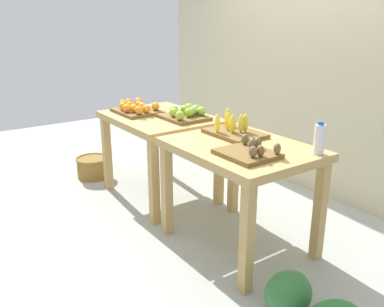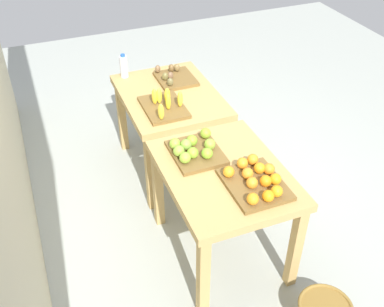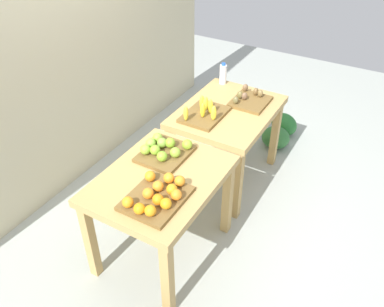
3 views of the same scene
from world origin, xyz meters
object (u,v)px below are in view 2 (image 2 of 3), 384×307
Objects in this scene: orange_bin at (256,181)px; watermelon_pile at (166,104)px; water_bottle at (124,66)px; display_table_right at (170,106)px; banana_crate at (164,105)px; apple_bin at (194,150)px; display_table_left at (224,184)px; kiwi_bin at (174,77)px.

orange_bin is 2.36m from watermelon_pile.
watermelon_pile is (0.47, -0.54, -0.77)m from water_bottle.
display_table_right is 2.36× the size of banana_crate.
banana_crate is at bearing 0.21° from apple_bin.
water_bottle reaches higher than banana_crate.
display_table_left is 2.12m from watermelon_pile.
display_table_right is 1.10m from watermelon_pile.
banana_crate is 1.21× the size of kiwi_bin.
orange_bin is 1.28× the size of kiwi_bin.
orange_bin is 1.06× the size of banana_crate.
water_bottle is at bearing 6.59° from apple_bin.
banana_crate is (-0.23, 0.13, 0.16)m from display_table_right.
apple_bin reaches higher than display_table_left.
banana_crate is at bearing 12.58° from orange_bin.
orange_bin is 0.70× the size of watermelon_pile.
display_table_right is at bearing -148.20° from water_bottle.
orange_bin is at bearing -151.77° from apple_bin.
banana_crate is at bearing 151.06° from display_table_right.
apple_bin is 0.65m from banana_crate.
watermelon_pile is (2.03, -0.26, -0.55)m from display_table_left.
orange_bin is 1.83m from water_bottle.
banana_crate is at bearing -167.37° from water_bottle.
kiwi_bin is (0.44, -0.24, -0.01)m from banana_crate.
display_table_right is 0.57m from water_bottle.
orange_bin is 1.14m from banana_crate.
apple_bin is at bearing -179.79° from banana_crate.
watermelon_pile is at bearing -16.04° from display_table_right.
banana_crate is 0.69m from water_bottle.
water_bottle reaches higher than orange_bin.
display_table_left is at bearing 172.65° from watermelon_pile.
kiwi_bin reaches higher than display_table_right.
display_table_left is 1.61m from water_bottle.
display_table_left is 0.31m from apple_bin.
apple_bin is 1.12m from kiwi_bin.
kiwi_bin is at bearing 168.34° from watermelon_pile.
kiwi_bin is at bearing -28.90° from banana_crate.
kiwi_bin is at bearing -28.85° from display_table_right.
orange_bin reaches higher than display_table_right.
display_table_left is at bearing -172.00° from banana_crate.
orange_bin is at bearing -150.68° from display_table_left.
display_table_right is at bearing -28.94° from banana_crate.
apple_bin is at bearing 167.87° from watermelon_pile.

